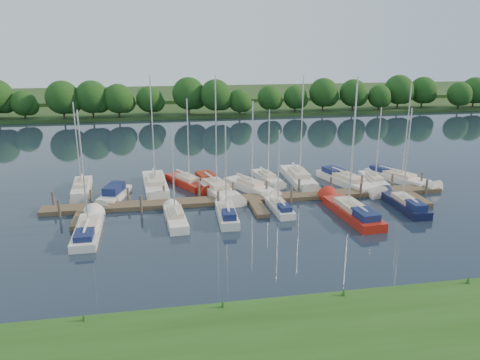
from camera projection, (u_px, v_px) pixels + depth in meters
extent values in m
plane|color=#192633|center=(272.00, 231.00, 38.88)|extent=(260.00, 260.00, 0.00)
cube|color=#204915|center=(348.00, 348.00, 23.71)|extent=(90.00, 10.00, 0.50)
cube|color=#493929|center=(253.00, 199.00, 46.37)|extent=(40.00, 2.00, 0.40)
cube|color=#493929|center=(80.00, 220.00, 40.82)|extent=(1.20, 4.00, 0.40)
cube|color=#493929|center=(173.00, 214.00, 42.18)|extent=(1.20, 4.00, 0.40)
cube|color=#493929|center=(259.00, 209.00, 43.54)|extent=(1.20, 4.00, 0.40)
cube|color=#493929|center=(340.00, 204.00, 44.90)|extent=(1.20, 4.00, 0.40)
cube|color=#493929|center=(417.00, 199.00, 46.25)|extent=(1.20, 4.00, 0.40)
cylinder|color=#473D33|center=(53.00, 202.00, 44.25)|extent=(0.24, 0.24, 2.00)
cylinder|color=#473D33|center=(91.00, 200.00, 44.84)|extent=(0.24, 0.24, 2.00)
cylinder|color=#473D33|center=(128.00, 198.00, 45.43)|extent=(0.24, 0.24, 2.00)
cylinder|color=#473D33|center=(164.00, 196.00, 46.01)|extent=(0.24, 0.24, 2.00)
cylinder|color=#473D33|center=(199.00, 194.00, 46.60)|extent=(0.24, 0.24, 2.00)
cylinder|color=#473D33|center=(233.00, 192.00, 47.19)|extent=(0.24, 0.24, 2.00)
cylinder|color=#473D33|center=(267.00, 190.00, 47.77)|extent=(0.24, 0.24, 2.00)
cylinder|color=#473D33|center=(299.00, 188.00, 48.36)|extent=(0.24, 0.24, 2.00)
cylinder|color=#473D33|center=(331.00, 186.00, 48.95)|extent=(0.24, 0.24, 2.00)
cylinder|color=#473D33|center=(362.00, 185.00, 49.53)|extent=(0.24, 0.24, 2.00)
cylinder|color=#473D33|center=(392.00, 183.00, 50.12)|extent=(0.24, 0.24, 2.00)
cylinder|color=#473D33|center=(421.00, 181.00, 50.71)|extent=(0.24, 0.24, 2.00)
cylinder|color=#473D33|center=(59.00, 210.00, 41.97)|extent=(0.24, 0.24, 2.00)
cylinder|color=#473D33|center=(141.00, 206.00, 43.19)|extent=(0.24, 0.24, 2.00)
cylinder|color=#473D33|center=(218.00, 201.00, 44.41)|extent=(0.24, 0.24, 2.00)
cylinder|color=#473D33|center=(291.00, 197.00, 45.64)|extent=(0.24, 0.24, 2.00)
cylinder|color=#473D33|center=(361.00, 193.00, 46.86)|extent=(0.24, 0.24, 2.00)
cylinder|color=#473D33|center=(426.00, 189.00, 48.08)|extent=(0.24, 0.24, 2.00)
cube|color=#1C3C17|center=(195.00, 108.00, 109.55)|extent=(180.00, 30.00, 0.60)
cube|color=#344E22|center=(187.00, 94.00, 133.02)|extent=(220.00, 40.00, 1.40)
cylinder|color=#38281C|center=(4.00, 116.00, 92.05)|extent=(0.36, 0.36, 2.27)
sphere|color=#193A0F|center=(2.00, 102.00, 91.26)|extent=(5.29, 5.29, 5.29)
sphere|color=#193A0F|center=(9.00, 105.00, 91.86)|extent=(3.78, 3.78, 3.78)
cylinder|color=#38281C|center=(31.00, 118.00, 89.86)|extent=(0.36, 0.36, 2.22)
sphere|color=#193A0F|center=(29.00, 103.00, 89.09)|extent=(5.18, 5.18, 5.18)
sphere|color=#193A0F|center=(36.00, 107.00, 89.67)|extent=(3.70, 3.70, 3.70)
cylinder|color=#38281C|center=(66.00, 114.00, 93.07)|extent=(0.36, 0.36, 2.46)
sphere|color=#193A0F|center=(65.00, 99.00, 92.21)|extent=(5.75, 5.75, 5.75)
sphere|color=#193A0F|center=(72.00, 103.00, 92.84)|extent=(4.10, 4.10, 4.10)
cylinder|color=#38281C|center=(99.00, 113.00, 95.47)|extent=(0.36, 0.36, 2.09)
sphere|color=#193A0F|center=(98.00, 101.00, 94.75)|extent=(4.88, 4.88, 4.88)
sphere|color=#193A0F|center=(103.00, 104.00, 95.31)|extent=(3.48, 3.48, 3.48)
cylinder|color=#38281C|center=(126.00, 114.00, 93.13)|extent=(0.36, 0.36, 2.67)
sphere|color=#193A0F|center=(125.00, 97.00, 92.20)|extent=(6.23, 6.23, 6.23)
sphere|color=#193A0F|center=(133.00, 102.00, 92.87)|extent=(4.45, 4.45, 4.45)
cylinder|color=#38281C|center=(152.00, 112.00, 96.79)|extent=(0.36, 0.36, 2.43)
sphere|color=#193A0F|center=(152.00, 97.00, 95.95)|extent=(5.68, 5.68, 5.68)
sphere|color=#193A0F|center=(158.00, 101.00, 96.57)|extent=(4.06, 4.06, 4.06)
cylinder|color=#38281C|center=(183.00, 112.00, 97.82)|extent=(0.36, 0.36, 2.04)
sphere|color=#193A0F|center=(182.00, 100.00, 97.11)|extent=(4.75, 4.75, 4.75)
sphere|color=#193A0F|center=(187.00, 103.00, 97.67)|extent=(3.39, 3.39, 3.39)
cylinder|color=#38281C|center=(212.00, 112.00, 97.82)|extent=(0.36, 0.36, 2.04)
sphere|color=#193A0F|center=(211.00, 100.00, 97.11)|extent=(4.76, 4.76, 4.76)
sphere|color=#193A0F|center=(216.00, 103.00, 97.66)|extent=(3.40, 3.40, 3.40)
cylinder|color=#38281C|center=(244.00, 110.00, 97.96)|extent=(0.36, 0.36, 2.74)
sphere|color=#193A0F|center=(244.00, 94.00, 97.00)|extent=(6.38, 6.38, 6.38)
sphere|color=#193A0F|center=(251.00, 98.00, 97.68)|extent=(4.56, 4.56, 4.56)
cylinder|color=#38281C|center=(270.00, 108.00, 101.43)|extent=(0.36, 0.36, 2.46)
sphere|color=#193A0F|center=(271.00, 94.00, 100.57)|extent=(5.73, 5.73, 5.73)
sphere|color=#193A0F|center=(276.00, 98.00, 101.20)|extent=(4.09, 4.09, 4.09)
cylinder|color=#38281C|center=(293.00, 109.00, 101.80)|extent=(0.36, 0.36, 2.02)
sphere|color=#193A0F|center=(293.00, 98.00, 101.10)|extent=(4.72, 4.72, 4.72)
sphere|color=#193A0F|center=(297.00, 101.00, 101.65)|extent=(3.37, 3.37, 3.37)
cylinder|color=#38281C|center=(324.00, 110.00, 99.83)|extent=(0.36, 0.36, 2.25)
sphere|color=#193A0F|center=(324.00, 97.00, 99.04)|extent=(5.25, 5.25, 5.25)
sphere|color=#193A0F|center=(329.00, 100.00, 99.64)|extent=(3.75, 3.75, 3.75)
cylinder|color=#38281C|center=(353.00, 109.00, 101.69)|extent=(0.36, 0.36, 2.17)
sphere|color=#193A0F|center=(354.00, 97.00, 100.94)|extent=(5.05, 5.05, 5.05)
sphere|color=#193A0F|center=(358.00, 100.00, 101.52)|extent=(3.61, 3.61, 3.61)
cylinder|color=#38281C|center=(381.00, 108.00, 102.66)|extent=(0.36, 0.36, 2.27)
sphere|color=#193A0F|center=(382.00, 95.00, 101.87)|extent=(5.29, 5.29, 5.29)
sphere|color=#193A0F|center=(387.00, 99.00, 102.46)|extent=(3.78, 3.78, 3.78)
cylinder|color=#38281C|center=(402.00, 106.00, 105.78)|extent=(0.36, 0.36, 2.49)
sphere|color=#193A0F|center=(404.00, 92.00, 104.91)|extent=(5.81, 5.81, 5.81)
sphere|color=#193A0F|center=(408.00, 95.00, 105.55)|extent=(4.15, 4.15, 4.15)
cylinder|color=#38281C|center=(427.00, 105.00, 106.33)|extent=(0.36, 0.36, 2.38)
sphere|color=#193A0F|center=(429.00, 93.00, 105.50)|extent=(5.56, 5.56, 5.56)
sphere|color=#193A0F|center=(432.00, 96.00, 106.11)|extent=(3.97, 3.97, 3.97)
cylinder|color=#38281C|center=(454.00, 107.00, 105.53)|extent=(0.36, 0.36, 2.13)
sphere|color=#193A0F|center=(456.00, 95.00, 104.79)|extent=(4.98, 4.98, 4.98)
sphere|color=#193A0F|center=(459.00, 98.00, 105.36)|extent=(3.56, 3.56, 3.56)
cylinder|color=#38281C|center=(474.00, 104.00, 109.57)|extent=(0.36, 0.36, 2.26)
sphere|color=#193A0F|center=(476.00, 92.00, 108.78)|extent=(5.28, 5.28, 5.28)
sphere|color=#193A0F|center=(479.00, 95.00, 109.38)|extent=(3.77, 3.77, 3.77)
cube|color=silver|center=(82.00, 189.00, 49.48)|extent=(2.25, 6.55, 1.14)
cone|color=silver|center=(80.00, 199.00, 46.49)|extent=(1.06, 2.31, 0.90)
cube|color=beige|center=(81.00, 184.00, 48.98)|extent=(1.55, 2.99, 0.52)
cylinder|color=silver|center=(77.00, 145.00, 47.48)|extent=(0.12, 0.12, 8.70)
cylinder|color=silver|center=(82.00, 177.00, 49.76)|extent=(0.30, 2.90, 0.10)
cylinder|color=silver|center=(82.00, 177.00, 49.76)|extent=(0.38, 2.58, 0.20)
cube|color=silver|center=(115.00, 197.00, 47.03)|extent=(3.22, 5.56, 1.03)
cone|color=silver|center=(104.00, 206.00, 44.52)|extent=(1.30, 1.77, 0.87)
cube|color=#16214F|center=(114.00, 189.00, 46.80)|extent=(2.19, 3.19, 0.93)
cube|color=silver|center=(155.00, 185.00, 50.79)|extent=(2.88, 8.43, 1.17)
cone|color=silver|center=(158.00, 197.00, 46.94)|extent=(1.35, 2.97, 1.16)
cube|color=beige|center=(155.00, 180.00, 50.19)|extent=(1.99, 3.84, 0.53)
cylinder|color=silver|center=(153.00, 131.00, 48.26)|extent=(0.12, 0.12, 11.19)
cylinder|color=silver|center=(154.00, 173.00, 51.23)|extent=(0.35, 3.73, 0.10)
cylinder|color=silver|center=(154.00, 173.00, 51.23)|extent=(0.42, 3.32, 0.20)
cube|color=#A41B0F|center=(186.00, 184.00, 51.37)|extent=(4.55, 6.63, 1.16)
cone|color=#A41B0F|center=(202.00, 191.00, 48.88)|extent=(1.84, 2.44, 0.91)
cube|color=beige|center=(188.00, 178.00, 50.91)|extent=(2.54, 3.23, 0.53)
cylinder|color=silver|center=(188.00, 140.00, 49.46)|extent=(0.12, 0.12, 8.78)
cylinder|color=silver|center=(183.00, 172.00, 51.54)|extent=(1.41, 2.66, 0.10)
cylinder|color=silver|center=(183.00, 172.00, 51.54)|extent=(1.35, 2.41, 0.20)
cube|color=silver|center=(214.00, 190.00, 49.28)|extent=(4.41, 8.65, 1.25)
cone|color=silver|center=(230.00, 202.00, 45.67)|extent=(1.88, 3.12, 1.17)
cube|color=beige|center=(215.00, 184.00, 48.69)|extent=(2.66, 4.07, 0.57)
cube|color=maroon|center=(206.00, 176.00, 51.04)|extent=(2.22, 2.84, 0.62)
cylinder|color=silver|center=(216.00, 133.00, 46.77)|extent=(0.12, 0.12, 11.25)
cylinder|color=silver|center=(211.00, 176.00, 49.64)|extent=(1.07, 3.65, 0.10)
cylinder|color=silver|center=(211.00, 176.00, 49.64)|extent=(1.05, 3.27, 0.20)
cube|color=silver|center=(248.00, 188.00, 49.83)|extent=(4.59, 6.58, 1.17)
cone|color=silver|center=(268.00, 196.00, 47.37)|extent=(1.85, 2.43, 0.91)
cube|color=beige|center=(250.00, 182.00, 49.37)|extent=(2.55, 3.21, 0.53)
cylinder|color=silver|center=(252.00, 144.00, 47.92)|extent=(0.12, 0.12, 8.74)
cylinder|color=silver|center=(245.00, 176.00, 49.98)|extent=(1.43, 2.63, 0.10)
cylinder|color=silver|center=(245.00, 176.00, 49.98)|extent=(1.37, 2.39, 0.20)
cube|color=silver|center=(266.00, 179.00, 53.22)|extent=(2.57, 5.79, 0.96)
cone|color=silver|center=(277.00, 186.00, 50.71)|extent=(1.13, 2.07, 0.78)
cube|color=beige|center=(267.00, 175.00, 52.80)|extent=(1.62, 2.69, 0.43)
cylinder|color=silver|center=(269.00, 143.00, 51.51)|extent=(0.12, 0.12, 7.55)
cylinder|color=silver|center=(264.00, 170.00, 53.45)|extent=(0.56, 2.49, 0.10)
cylinder|color=silver|center=(264.00, 170.00, 53.45)|extent=(0.61, 2.24, 0.20)
cube|color=silver|center=(298.00, 179.00, 53.10)|extent=(2.53, 8.23, 1.25)
cone|color=silver|center=(308.00, 190.00, 49.23)|extent=(1.23, 2.89, 1.14)
cube|color=beige|center=(299.00, 173.00, 52.48)|extent=(1.82, 3.72, 0.57)
cylinder|color=silver|center=(302.00, 127.00, 50.58)|extent=(0.12, 0.12, 11.02)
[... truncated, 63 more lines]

